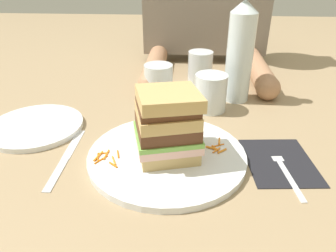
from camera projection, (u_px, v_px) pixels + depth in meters
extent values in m
plane|color=#9E8460|center=(164.00, 160.00, 0.59)|extent=(3.00, 3.00, 0.00)
cylinder|color=white|center=(167.00, 156.00, 0.59)|extent=(0.29, 0.29, 0.01)
cube|color=tan|center=(167.00, 148.00, 0.59)|extent=(0.12, 0.13, 0.02)
cube|color=beige|center=(167.00, 139.00, 0.58)|extent=(0.13, 0.13, 0.01)
cube|color=#7AB74C|center=(167.00, 134.00, 0.57)|extent=(0.13, 0.13, 0.01)
cube|color=#56331E|center=(167.00, 126.00, 0.56)|extent=(0.13, 0.12, 0.02)
cube|color=tan|center=(167.00, 115.00, 0.55)|extent=(0.12, 0.13, 0.02)
cube|color=#56331E|center=(167.00, 106.00, 0.54)|extent=(0.12, 0.12, 0.01)
cube|color=tan|center=(169.00, 97.00, 0.53)|extent=(0.13, 0.13, 0.03)
cylinder|color=orange|center=(103.00, 153.00, 0.59)|extent=(0.02, 0.01, 0.00)
cylinder|color=orange|center=(114.00, 161.00, 0.57)|extent=(0.01, 0.03, 0.00)
cylinder|color=orange|center=(98.00, 158.00, 0.57)|extent=(0.01, 0.02, 0.00)
cylinder|color=orange|center=(101.00, 160.00, 0.57)|extent=(0.02, 0.03, 0.00)
cylinder|color=orange|center=(106.00, 155.00, 0.58)|extent=(0.01, 0.03, 0.00)
cylinder|color=orange|center=(98.00, 156.00, 0.58)|extent=(0.01, 0.03, 0.00)
cylinder|color=orange|center=(113.00, 165.00, 0.55)|extent=(0.02, 0.02, 0.00)
cylinder|color=orange|center=(118.00, 154.00, 0.58)|extent=(0.01, 0.02, 0.00)
cylinder|color=orange|center=(217.00, 146.00, 0.61)|extent=(0.03, 0.02, 0.00)
cylinder|color=orange|center=(215.00, 148.00, 0.60)|extent=(0.01, 0.02, 0.00)
cylinder|color=orange|center=(222.00, 151.00, 0.59)|extent=(0.02, 0.02, 0.00)
cylinder|color=orange|center=(216.00, 150.00, 0.59)|extent=(0.02, 0.02, 0.00)
cylinder|color=orange|center=(219.00, 141.00, 0.62)|extent=(0.01, 0.02, 0.00)
cylinder|color=orange|center=(212.00, 148.00, 0.60)|extent=(0.03, 0.01, 0.00)
cube|color=black|center=(279.00, 161.00, 0.59)|extent=(0.13, 0.16, 0.00)
cube|color=silver|center=(291.00, 179.00, 0.54)|extent=(0.02, 0.11, 0.00)
cube|color=silver|center=(278.00, 157.00, 0.59)|extent=(0.02, 0.02, 0.00)
cylinder|color=silver|center=(277.00, 149.00, 0.62)|extent=(0.01, 0.04, 0.00)
cylinder|color=silver|center=(274.00, 149.00, 0.62)|extent=(0.01, 0.04, 0.00)
cylinder|color=silver|center=(271.00, 149.00, 0.62)|extent=(0.01, 0.04, 0.00)
cylinder|color=silver|center=(269.00, 149.00, 0.62)|extent=(0.01, 0.04, 0.00)
cube|color=silver|center=(56.00, 174.00, 0.55)|extent=(0.02, 0.10, 0.00)
cube|color=silver|center=(74.00, 143.00, 0.64)|extent=(0.02, 0.11, 0.00)
cylinder|color=white|center=(211.00, 93.00, 0.76)|extent=(0.08, 0.08, 0.09)
cylinder|color=orange|center=(210.00, 99.00, 0.77)|extent=(0.07, 0.07, 0.05)
cylinder|color=silver|center=(239.00, 58.00, 0.78)|extent=(0.06, 0.06, 0.22)
cone|color=silver|center=(245.00, 6.00, 0.72)|extent=(0.06, 0.06, 0.03)
cylinder|color=silver|center=(159.00, 81.00, 0.83)|extent=(0.07, 0.07, 0.08)
cylinder|color=silver|center=(200.00, 67.00, 0.92)|extent=(0.07, 0.07, 0.09)
cylinder|color=white|center=(36.00, 126.00, 0.69)|extent=(0.20, 0.20, 0.01)
cylinder|color=tan|center=(155.00, 68.00, 0.96)|extent=(0.06, 0.28, 0.06)
cylinder|color=tan|center=(258.00, 70.00, 0.94)|extent=(0.06, 0.28, 0.06)
sphere|color=tan|center=(149.00, 85.00, 0.84)|extent=(0.06, 0.06, 0.06)
sphere|color=tan|center=(268.00, 88.00, 0.82)|extent=(0.06, 0.06, 0.06)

